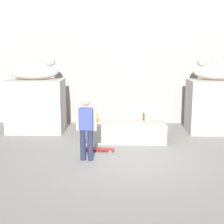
# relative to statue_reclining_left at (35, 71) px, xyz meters

# --- Properties ---
(ground_plane) EXTENTS (40.00, 40.00, 0.00)m
(ground_plane) POSITION_rel_statue_reclining_left_xyz_m (3.04, -3.04, -2.06)
(ground_plane) COLOR slate
(facade_wall) EXTENTS (10.30, 0.60, 6.63)m
(facade_wall) POSITION_rel_statue_reclining_left_xyz_m (3.04, 1.57, 1.25)
(facade_wall) COLOR gray
(facade_wall) RESTS_ON ground_plane
(pedestal_left) EXTENTS (1.89, 1.20, 1.78)m
(pedestal_left) POSITION_rel_statue_reclining_left_xyz_m (-0.04, -0.01, -1.17)
(pedestal_left) COLOR #A39E93
(pedestal_left) RESTS_ON ground_plane
(pedestal_right) EXTENTS (1.89, 1.20, 1.78)m
(pedestal_right) POSITION_rel_statue_reclining_left_xyz_m (6.11, -0.01, -1.17)
(pedestal_right) COLOR #A39E93
(pedestal_right) RESTS_ON ground_plane
(statue_reclining_left) EXTENTS (1.67, 0.81, 0.78)m
(statue_reclining_left) POSITION_rel_statue_reclining_left_xyz_m (0.00, 0.00, 0.00)
(statue_reclining_left) COLOR #B6A89C
(statue_reclining_left) RESTS_ON pedestal_left
(statue_reclining_right) EXTENTS (1.66, 0.76, 0.78)m
(statue_reclining_right) POSITION_rel_statue_reclining_left_xyz_m (6.08, -0.00, 0.00)
(statue_reclining_right) COLOR #B6A89C
(statue_reclining_right) RESTS_ON pedestal_right
(ledge_block) EXTENTS (2.40, 0.88, 0.59)m
(ledge_block) POSITION_rel_statue_reclining_left_xyz_m (3.04, -1.18, -1.77)
(ledge_block) COLOR #A39E93
(ledge_block) RESTS_ON ground_plane
(skater) EXTENTS (0.54, 0.24, 1.67)m
(skater) POSITION_rel_statue_reclining_left_xyz_m (1.97, -2.95, -1.14)
(skater) COLOR #1E233F
(skater) RESTS_ON ground_plane
(skateboard) EXTENTS (0.82, 0.29, 0.08)m
(skateboard) POSITION_rel_statue_reclining_left_xyz_m (2.28, -2.22, -2.00)
(skateboard) COLOR maroon
(skateboard) RESTS_ON ground_plane
(bottle_orange) EXTENTS (0.08, 0.08, 0.29)m
(bottle_orange) POSITION_rel_statue_reclining_left_xyz_m (2.12, -1.13, -1.35)
(bottle_orange) COLOR orange
(bottle_orange) RESTS_ON ledge_block
(bottle_brown) EXTENTS (0.07, 0.07, 0.27)m
(bottle_brown) POSITION_rel_statue_reclining_left_xyz_m (3.59, -0.86, -1.36)
(bottle_brown) COLOR #593314
(bottle_brown) RESTS_ON ledge_block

